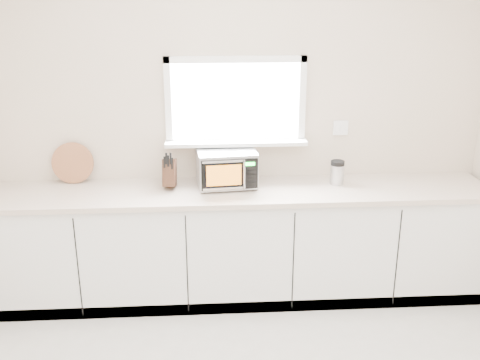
{
  "coord_description": "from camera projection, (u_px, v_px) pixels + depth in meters",
  "views": [
    {
      "loc": [
        -0.25,
        -2.36,
        2.41
      ],
      "look_at": [
        0.01,
        1.55,
        1.05
      ],
      "focal_mm": 42.0,
      "sensor_mm": 36.0,
      "label": 1
    }
  ],
  "objects": [
    {
      "name": "back_wall",
      "position": [
        236.0,
        124.0,
        4.46
      ],
      "size": [
        4.0,
        0.17,
        2.7
      ],
      "color": "beige",
      "rests_on": "ground"
    },
    {
      "name": "cabinets",
      "position": [
        238.0,
        245.0,
        4.49
      ],
      "size": [
        3.92,
        0.6,
        0.88
      ],
      "primitive_type": "cube",
      "color": "silver",
      "rests_on": "ground"
    },
    {
      "name": "countertop",
      "position": [
        238.0,
        192.0,
        4.33
      ],
      "size": [
        3.92,
        0.64,
        0.04
      ],
      "primitive_type": "cube",
      "color": "beige",
      "rests_on": "cabinets"
    },
    {
      "name": "microwave",
      "position": [
        227.0,
        168.0,
        4.35
      ],
      "size": [
        0.48,
        0.39,
        0.29
      ],
      "rotation": [
        0.0,
        0.0,
        0.1
      ],
      "color": "black",
      "rests_on": "countertop"
    },
    {
      "name": "knife_block",
      "position": [
        170.0,
        172.0,
        4.32
      ],
      "size": [
        0.11,
        0.21,
        0.29
      ],
      "rotation": [
        0.0,
        0.0,
        -0.06
      ],
      "color": "#422417",
      "rests_on": "countertop"
    },
    {
      "name": "cutting_board",
      "position": [
        73.0,
        163.0,
        4.42
      ],
      "size": [
        0.33,
        0.08,
        0.33
      ],
      "primitive_type": "cylinder",
      "rotation": [
        1.4,
        0.0,
        0.0
      ],
      "color": "#9D623C",
      "rests_on": "countertop"
    },
    {
      "name": "coffee_grinder",
      "position": [
        337.0,
        172.0,
        4.41
      ],
      "size": [
        0.14,
        0.14,
        0.19
      ],
      "rotation": [
        0.0,
        0.0,
        0.34
      ],
      "color": "#AFB2B7",
      "rests_on": "countertop"
    }
  ]
}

